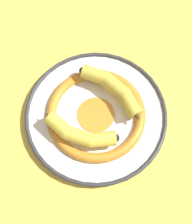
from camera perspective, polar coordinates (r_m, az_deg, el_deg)
ground_plane at (r=0.80m, az=1.15°, el=-1.92°), size 2.80×2.80×0.00m
decorative_bowl at (r=0.79m, az=-0.00°, el=-0.54°), size 0.36×0.36×0.03m
banana_a at (r=0.78m, az=3.36°, el=4.21°), size 0.16×0.16×0.04m
banana_b at (r=0.74m, az=-3.24°, el=-3.91°), size 0.19×0.10×0.04m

